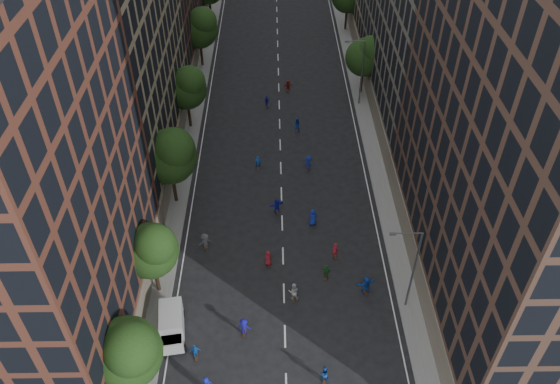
# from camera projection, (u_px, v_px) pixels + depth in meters

# --- Properties ---
(ground) EXTENTS (240.00, 240.00, 0.00)m
(ground) POSITION_uv_depth(u_px,v_px,m) (280.00, 126.00, 68.77)
(ground) COLOR black
(ground) RESTS_ON ground
(sidewalk_left) EXTENTS (4.00, 105.00, 0.15)m
(sidewalk_left) POSITION_uv_depth(u_px,v_px,m) (191.00, 95.00, 74.24)
(sidewalk_left) COLOR slate
(sidewalk_left) RESTS_ON ground
(sidewalk_right) EXTENTS (4.00, 105.00, 0.15)m
(sidewalk_right) POSITION_uv_depth(u_px,v_px,m) (367.00, 94.00, 74.51)
(sidewalk_right) COLOR slate
(sidewalk_right) RESTS_ON ground
(bldg_left_a) EXTENTS (14.00, 22.00, 30.00)m
(bldg_left_a) POSITION_uv_depth(u_px,v_px,m) (5.00, 186.00, 36.84)
(bldg_left_a) COLOR #542C20
(bldg_left_a) RESTS_ON ground
(bldg_left_b) EXTENTS (14.00, 26.00, 34.00)m
(bldg_left_b) POSITION_uv_depth(u_px,v_px,m) (88.00, 12.00, 53.63)
(bldg_left_b) COLOR #907F5E
(bldg_left_b) RESTS_ON ground
(bldg_right_a) EXTENTS (14.00, 30.00, 36.00)m
(bldg_right_a) POSITION_uv_depth(u_px,v_px,m) (555.00, 111.00, 38.31)
(bldg_right_a) COLOR #4A3228
(bldg_right_a) RESTS_ON ground
(tree_left_0) EXTENTS (5.20, 5.20, 8.83)m
(tree_left_0) POSITION_uv_depth(u_px,v_px,m) (127.00, 352.00, 37.48)
(tree_left_0) COLOR black
(tree_left_0) RESTS_ON ground
(tree_left_1) EXTENTS (4.80, 4.80, 8.21)m
(tree_left_1) POSITION_uv_depth(u_px,v_px,m) (152.00, 249.00, 45.29)
(tree_left_1) COLOR black
(tree_left_1) RESTS_ON ground
(tree_left_2) EXTENTS (5.60, 5.60, 9.45)m
(tree_left_2) POSITION_uv_depth(u_px,v_px,m) (170.00, 154.00, 53.79)
(tree_left_2) COLOR black
(tree_left_2) RESTS_ON ground
(tree_left_3) EXTENTS (5.00, 5.00, 8.58)m
(tree_left_3) POSITION_uv_depth(u_px,v_px,m) (187.00, 87.00, 64.72)
(tree_left_3) COLOR black
(tree_left_3) RESTS_ON ground
(tree_left_4) EXTENTS (5.40, 5.40, 9.08)m
(tree_left_4) POSITION_uv_depth(u_px,v_px,m) (200.00, 27.00, 76.59)
(tree_left_4) COLOR black
(tree_left_4) RESTS_ON ground
(tree_right_a) EXTENTS (5.00, 5.00, 8.39)m
(tree_right_a) POSITION_uv_depth(u_px,v_px,m) (366.00, 55.00, 71.12)
(tree_right_a) COLOR black
(tree_right_a) RESTS_ON ground
(streetlamp_near) EXTENTS (2.64, 0.22, 9.06)m
(streetlamp_near) POSITION_uv_depth(u_px,v_px,m) (412.00, 266.00, 44.38)
(streetlamp_near) COLOR #595B60
(streetlamp_near) RESTS_ON ground
(streetlamp_far) EXTENTS (2.64, 0.22, 9.06)m
(streetlamp_far) POSITION_uv_depth(u_px,v_px,m) (361.00, 69.00, 69.26)
(streetlamp_far) COLOR #595B60
(streetlamp_far) RESTS_ON ground
(cargo_van) EXTENTS (2.57, 4.48, 2.27)m
(cargo_van) POSITION_uv_depth(u_px,v_px,m) (172.00, 325.00, 44.80)
(cargo_van) COLOR silver
(cargo_van) RESTS_ON ground
(skater_2) EXTENTS (0.83, 0.66, 1.64)m
(skater_2) POSITION_uv_depth(u_px,v_px,m) (324.00, 374.00, 41.88)
(skater_2) COLOR #123F97
(skater_2) RESTS_ON ground
(skater_3) EXTENTS (1.23, 0.83, 1.75)m
(skater_3) POSITION_uv_depth(u_px,v_px,m) (244.00, 327.00, 45.05)
(skater_3) COLOR #151191
(skater_3) RESTS_ON ground
(skater_4) EXTENTS (0.93, 0.49, 1.51)m
(skater_4) POSITION_uv_depth(u_px,v_px,m) (195.00, 351.00, 43.44)
(skater_4) COLOR blue
(skater_4) RESTS_ON ground
(skater_5) EXTENTS (1.83, 1.01, 1.88)m
(skater_5) POSITION_uv_depth(u_px,v_px,m) (366.00, 285.00, 48.30)
(skater_5) COLOR #1541AB
(skater_5) RESTS_ON ground
(skater_6) EXTENTS (0.94, 0.77, 1.66)m
(skater_6) POSITION_uv_depth(u_px,v_px,m) (268.00, 258.00, 50.82)
(skater_6) COLOR maroon
(skater_6) RESTS_ON ground
(skater_7) EXTENTS (0.69, 0.54, 1.68)m
(skater_7) POSITION_uv_depth(u_px,v_px,m) (335.00, 250.00, 51.59)
(skater_7) COLOR #AD1C2E
(skater_7) RESTS_ON ground
(skater_8) EXTENTS (0.97, 0.79, 1.88)m
(skater_8) POSITION_uv_depth(u_px,v_px,m) (294.00, 292.00, 47.73)
(skater_8) COLOR #AFB0AC
(skater_8) RESTS_ON ground
(skater_9) EXTENTS (1.41, 1.11, 1.91)m
(skater_9) POSITION_uv_depth(u_px,v_px,m) (205.00, 242.00, 52.22)
(skater_9) COLOR #49484E
(skater_9) RESTS_ON ground
(skater_10) EXTENTS (0.99, 0.69, 1.56)m
(skater_10) POSITION_uv_depth(u_px,v_px,m) (327.00, 272.00, 49.65)
(skater_10) COLOR #1C5E1C
(skater_10) RESTS_ON ground
(skater_11) EXTENTS (1.63, 1.02, 1.68)m
(skater_11) POSITION_uv_depth(u_px,v_px,m) (277.00, 206.00, 56.25)
(skater_11) COLOR #171EBE
(skater_11) RESTS_ON ground
(skater_12) EXTENTS (0.94, 0.63, 1.89)m
(skater_12) POSITION_uv_depth(u_px,v_px,m) (313.00, 218.00, 54.80)
(skater_12) COLOR #1426A2
(skater_12) RESTS_ON ground
(skater_13) EXTENTS (0.66, 0.45, 1.77)m
(skater_13) POSITION_uv_depth(u_px,v_px,m) (258.00, 163.00, 61.66)
(skater_13) COLOR #1648B5
(skater_13) RESTS_ON ground
(skater_14) EXTENTS (0.99, 0.82, 1.86)m
(skater_14) POSITION_uv_depth(u_px,v_px,m) (297.00, 125.00, 67.26)
(skater_14) COLOR #153CAE
(skater_14) RESTS_ON ground
(skater_15) EXTENTS (1.25, 0.88, 1.76)m
(skater_15) POSITION_uv_depth(u_px,v_px,m) (308.00, 163.00, 61.61)
(skater_15) COLOR navy
(skater_15) RESTS_ON ground
(skater_16) EXTENTS (0.97, 0.70, 1.54)m
(skater_16) POSITION_uv_depth(u_px,v_px,m) (267.00, 102.00, 71.61)
(skater_16) COLOR #1314A1
(skater_16) RESTS_ON ground
(skater_17) EXTENTS (1.54, 0.96, 1.59)m
(skater_17) POSITION_uv_depth(u_px,v_px,m) (288.00, 86.00, 74.63)
(skater_17) COLOR maroon
(skater_17) RESTS_ON ground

